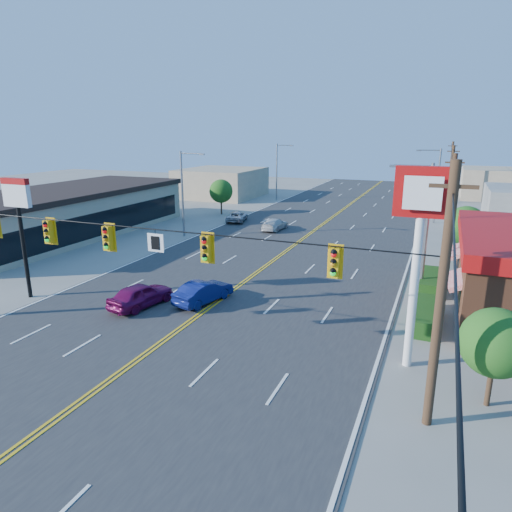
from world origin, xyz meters
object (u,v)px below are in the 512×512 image
at_px(signal_span, 130,253).
at_px(kfc_pylon, 420,229).
at_px(car_blue, 203,293).
at_px(car_magenta, 141,296).
at_px(pizza_hut_sign, 19,213).
at_px(car_white, 275,225).
at_px(car_silver, 237,217).

xyz_separation_m(signal_span, kfc_pylon, (11.12, 4.00, 1.16)).
distance_m(kfc_pylon, car_blue, 13.26).
bearing_deg(kfc_pylon, car_magenta, 175.33).
relative_size(pizza_hut_sign, car_white, 1.70).
height_order(kfc_pylon, car_magenta, kfc_pylon).
bearing_deg(signal_span, pizza_hut_sign, 159.81).
xyz_separation_m(car_blue, car_silver, (-8.53, 23.18, -0.08)).
height_order(signal_span, kfc_pylon, signal_span).
xyz_separation_m(signal_span, car_white, (-3.71, 27.74, -4.30)).
relative_size(car_white, car_silver, 0.98).
relative_size(kfc_pylon, pizza_hut_sign, 1.24).
height_order(car_magenta, car_white, car_magenta).
xyz_separation_m(car_magenta, car_blue, (3.00, 1.93, -0.04)).
bearing_deg(signal_span, car_magenta, 124.55).
xyz_separation_m(kfc_pylon, car_blue, (-11.70, 3.13, -5.40)).
height_order(signal_span, car_blue, signal_span).
distance_m(car_magenta, car_white, 22.54).
bearing_deg(car_white, car_blue, 101.68).
bearing_deg(car_blue, signal_span, 108.68).
xyz_separation_m(pizza_hut_sign, car_white, (7.17, 23.74, -4.60)).
bearing_deg(kfc_pylon, car_blue, 165.02).
height_order(car_magenta, car_silver, car_magenta).
bearing_deg(car_magenta, kfc_pylon, -173.44).
bearing_deg(car_silver, pizza_hut_sign, 72.27).
bearing_deg(car_blue, car_silver, -55.77).
bearing_deg(car_magenta, car_blue, -136.00).
distance_m(car_blue, car_silver, 24.70).
relative_size(signal_span, kfc_pylon, 2.86).
bearing_deg(car_white, car_magenta, 93.37).
bearing_deg(car_magenta, signal_span, 135.78).
bearing_deg(pizza_hut_sign, car_white, 73.19).
bearing_deg(car_white, car_silver, -22.43).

